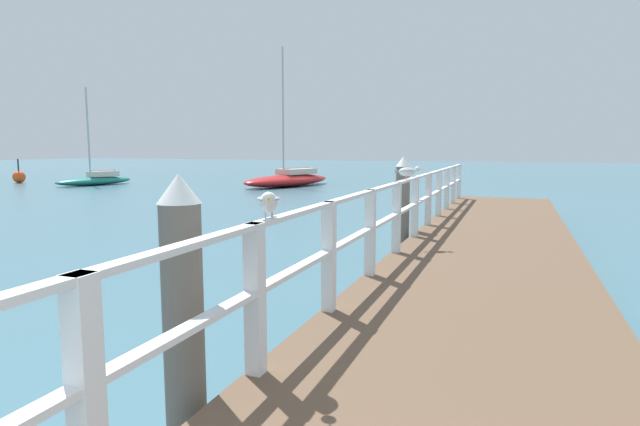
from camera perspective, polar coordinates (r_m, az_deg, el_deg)
pier_deck at (r=8.72m, az=18.09°, el=-5.19°), size 2.81×18.53×0.42m
pier_railing at (r=8.73m, az=9.61°, el=0.93°), size 0.12×17.05×1.10m
dock_piling_near at (r=3.66m, az=-15.01°, el=-10.35°), size 0.29×0.29×1.87m
dock_piling_far at (r=10.28m, az=9.16°, el=1.08°), size 0.29×0.29×1.87m
seagull_foreground at (r=3.78m, az=-5.74°, el=1.35°), size 0.26×0.45×0.21m
seagull_background at (r=8.67m, az=9.72°, el=4.61°), size 0.45×0.25×0.21m
boat_1 at (r=30.78m, az=-23.71°, el=3.45°), size 2.34×4.56×5.25m
boat_2 at (r=27.42m, az=-3.55°, el=3.79°), size 3.69×6.53×7.18m
channel_buoy at (r=34.63m, az=-30.49°, el=3.49°), size 0.70×0.70×1.40m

